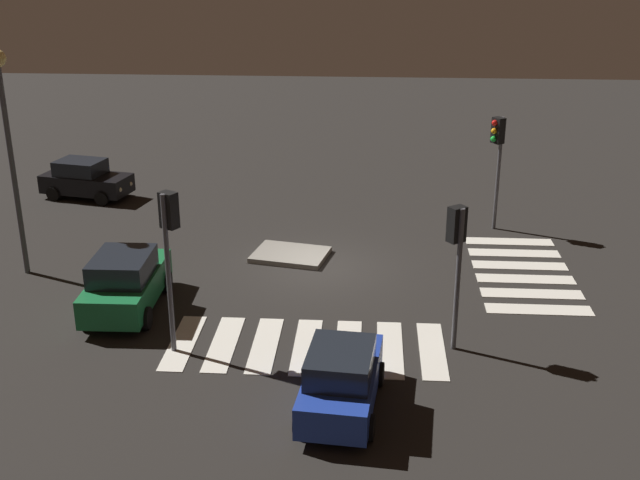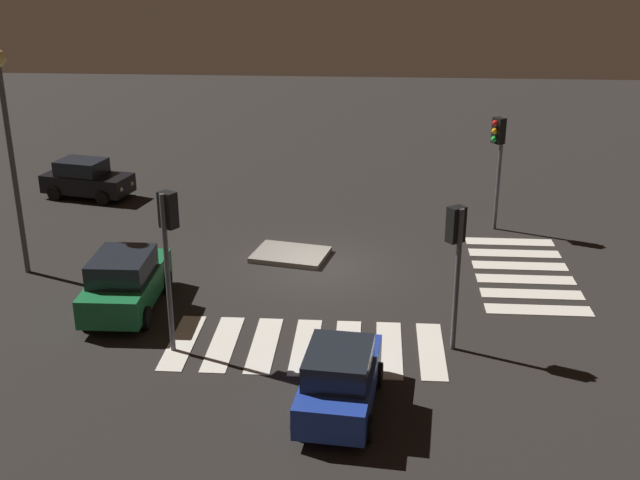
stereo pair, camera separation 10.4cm
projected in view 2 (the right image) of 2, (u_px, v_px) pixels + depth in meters
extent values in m
plane|color=black|center=(320.00, 267.00, 26.92)|extent=(80.00, 80.00, 0.00)
cube|color=gray|center=(291.00, 255.00, 27.75)|extent=(2.87, 2.38, 0.18)
cube|color=black|center=(88.00, 183.00, 34.00)|extent=(4.02, 2.38, 0.77)
cube|color=black|center=(81.00, 167.00, 33.81)|extent=(2.20, 1.85, 0.62)
cylinder|color=black|center=(122.00, 188.00, 34.52)|extent=(0.64, 0.34, 0.61)
cylinder|color=black|center=(103.00, 198.00, 33.11)|extent=(0.64, 0.34, 0.61)
cylinder|color=black|center=(75.00, 183.00, 35.14)|extent=(0.64, 0.34, 0.61)
cylinder|color=black|center=(55.00, 194.00, 33.72)|extent=(0.64, 0.34, 0.61)
sphere|color=#F2EABF|center=(131.00, 184.00, 33.91)|extent=(0.20, 0.20, 0.20)
sphere|color=#F2EABF|center=(121.00, 189.00, 33.11)|extent=(0.20, 0.20, 0.20)
cube|color=#196B38|center=(127.00, 286.00, 23.69)|extent=(1.86, 4.19, 0.85)
cube|color=black|center=(122.00, 266.00, 23.18)|extent=(1.66, 2.16, 0.69)
cylinder|color=black|center=(112.00, 280.00, 25.07)|extent=(0.26, 0.67, 0.67)
cylinder|color=black|center=(166.00, 281.00, 24.99)|extent=(0.26, 0.67, 0.67)
cylinder|color=black|center=(85.00, 316.00, 22.67)|extent=(0.26, 0.67, 0.67)
cylinder|color=black|center=(145.00, 318.00, 22.58)|extent=(0.26, 0.67, 0.67)
sphere|color=#F2EABF|center=(129.00, 260.00, 25.61)|extent=(0.22, 0.22, 0.22)
sphere|color=#F2EABF|center=(159.00, 261.00, 25.57)|extent=(0.22, 0.22, 0.22)
cube|color=#1E389E|center=(340.00, 384.00, 18.63)|extent=(1.98, 3.93, 0.78)
cube|color=black|center=(339.00, 362.00, 18.17)|extent=(1.66, 2.07, 0.63)
cylinder|color=black|center=(315.00, 369.00, 19.96)|extent=(0.28, 0.63, 0.61)
cylinder|color=black|center=(378.00, 374.00, 19.72)|extent=(0.28, 0.63, 0.61)
cylinder|color=black|center=(298.00, 421.00, 17.80)|extent=(0.28, 0.63, 0.61)
cylinder|color=black|center=(368.00, 428.00, 17.55)|extent=(0.28, 0.63, 0.61)
sphere|color=#F2EABF|center=(333.00, 345.00, 20.41)|extent=(0.20, 0.20, 0.20)
sphere|color=#F2EABF|center=(367.00, 348.00, 20.27)|extent=(0.20, 0.20, 0.20)
cylinder|color=#47474C|center=(457.00, 281.00, 20.85)|extent=(0.14, 0.14, 4.05)
cube|color=black|center=(456.00, 224.00, 20.44)|extent=(0.54, 0.52, 0.96)
sphere|color=red|center=(452.00, 211.00, 20.49)|extent=(0.22, 0.22, 0.22)
sphere|color=orange|center=(451.00, 222.00, 20.60)|extent=(0.22, 0.22, 0.22)
sphere|color=green|center=(450.00, 233.00, 20.70)|extent=(0.22, 0.22, 0.22)
cylinder|color=#47474C|center=(168.00, 275.00, 20.67)|extent=(0.14, 0.14, 4.49)
cube|color=black|center=(168.00, 210.00, 20.18)|extent=(0.54, 0.50, 0.96)
sphere|color=red|center=(173.00, 197.00, 20.23)|extent=(0.22, 0.22, 0.22)
sphere|color=orange|center=(173.00, 208.00, 20.34)|extent=(0.22, 0.22, 0.22)
sphere|color=green|center=(174.00, 219.00, 20.44)|extent=(0.22, 0.22, 0.22)
cylinder|color=#47474C|center=(499.00, 174.00, 29.72)|extent=(0.14, 0.14, 4.38)
cube|color=black|center=(499.00, 131.00, 29.03)|extent=(0.51, 0.54, 0.96)
sphere|color=red|center=(495.00, 123.00, 28.83)|extent=(0.22, 0.22, 0.22)
sphere|color=orange|center=(495.00, 131.00, 28.94)|extent=(0.22, 0.22, 0.22)
sphere|color=green|center=(494.00, 139.00, 29.05)|extent=(0.22, 0.22, 0.22)
cylinder|color=#47474C|center=(14.00, 173.00, 25.31)|extent=(0.18, 0.18, 6.93)
cube|color=silver|center=(182.00, 342.00, 21.90)|extent=(0.70, 3.20, 0.02)
cube|color=silver|center=(223.00, 344.00, 21.82)|extent=(0.70, 3.20, 0.02)
cube|color=silver|center=(264.00, 345.00, 21.74)|extent=(0.70, 3.20, 0.02)
cube|color=silver|center=(306.00, 346.00, 21.67)|extent=(0.70, 3.20, 0.02)
cube|color=silver|center=(347.00, 348.00, 21.59)|extent=(0.70, 3.20, 0.02)
cube|color=silver|center=(389.00, 349.00, 21.52)|extent=(0.70, 3.20, 0.02)
cube|color=silver|center=(431.00, 351.00, 21.44)|extent=(0.70, 3.20, 0.02)
cube|color=silver|center=(539.00, 310.00, 23.79)|extent=(3.20, 0.70, 0.02)
cube|color=silver|center=(532.00, 294.00, 24.86)|extent=(3.20, 0.70, 0.02)
cube|color=silver|center=(525.00, 279.00, 25.93)|extent=(3.20, 0.70, 0.02)
cube|color=silver|center=(520.00, 266.00, 27.00)|extent=(3.20, 0.70, 0.02)
cube|color=silver|center=(514.00, 253.00, 28.07)|extent=(3.20, 0.70, 0.02)
cube|color=silver|center=(509.00, 242.00, 29.14)|extent=(3.20, 0.70, 0.02)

